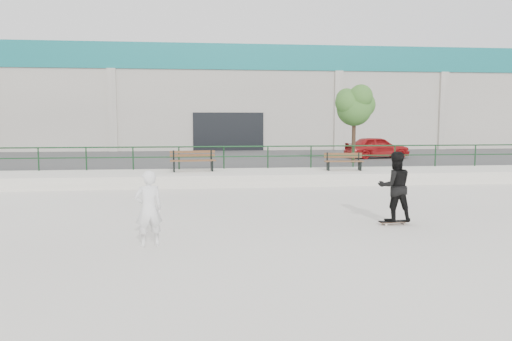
{
  "coord_description": "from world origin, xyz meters",
  "views": [
    {
      "loc": [
        -2.13,
        -11.57,
        2.72
      ],
      "look_at": [
        -0.56,
        2.0,
        1.31
      ],
      "focal_mm": 35.0,
      "sensor_mm": 36.0,
      "label": 1
    }
  ],
  "objects": [
    {
      "name": "ground",
      "position": [
        0.0,
        0.0,
        0.0
      ],
      "size": [
        120.0,
        120.0,
        0.0
      ],
      "primitive_type": "plane",
      "color": "beige",
      "rests_on": "ground"
    },
    {
      "name": "seated_skater",
      "position": [
        -3.2,
        -0.87,
        0.82
      ],
      "size": [
        0.69,
        0.56,
        1.64
      ],
      "primitive_type": "imported",
      "rotation": [
        0.0,
        0.0,
        3.45
      ],
      "color": "white",
      "rests_on": "ground"
    },
    {
      "name": "railing",
      "position": [
        -0.0,
        10.8,
        1.24
      ],
      "size": [
        28.0,
        0.06,
        1.03
      ],
      "color": "#153B1D",
      "rests_on": "ledge"
    },
    {
      "name": "red_car",
      "position": [
        8.07,
        16.05,
        1.12
      ],
      "size": [
        3.75,
        1.74,
        1.24
      ],
      "primitive_type": "imported",
      "rotation": [
        0.0,
        0.0,
        1.65
      ],
      "color": "#A41416",
      "rests_on": "parking_strip"
    },
    {
      "name": "parking_strip",
      "position": [
        0.0,
        18.0,
        0.25
      ],
      "size": [
        60.0,
        14.0,
        0.5
      ],
      "primitive_type": "cube",
      "color": "#3F3F3F",
      "rests_on": "ground"
    },
    {
      "name": "commercial_building",
      "position": [
        -0.0,
        31.99,
        4.58
      ],
      "size": [
        44.2,
        16.33,
        8.0
      ],
      "color": "beige",
      "rests_on": "ground"
    },
    {
      "name": "tree",
      "position": [
        5.79,
        13.19,
        3.46
      ],
      "size": [
        2.22,
        1.98,
        3.95
      ],
      "color": "#432B21",
      "rests_on": "parking_strip"
    },
    {
      "name": "bench_right",
      "position": [
        4.17,
        9.53,
        0.88
      ],
      "size": [
        1.71,
        0.62,
        0.77
      ],
      "rotation": [
        0.0,
        0.0,
        -0.08
      ],
      "color": "#4F3B1B",
      "rests_on": "ledge"
    },
    {
      "name": "bench_left",
      "position": [
        -2.38,
        9.9,
        0.94
      ],
      "size": [
        1.98,
        0.72,
        0.89
      ],
      "rotation": [
        0.0,
        0.0,
        0.08
      ],
      "color": "#4F3B1B",
      "rests_on": "ledge"
    },
    {
      "name": "ledge",
      "position": [
        0.0,
        9.5,
        0.25
      ],
      "size": [
        30.0,
        3.0,
        0.5
      ],
      "primitive_type": "cube",
      "color": "silver",
      "rests_on": "ground"
    },
    {
      "name": "skateboard",
      "position": [
        2.89,
        0.66,
        0.07
      ],
      "size": [
        0.79,
        0.26,
        0.09
      ],
      "rotation": [
        0.0,
        0.0,
        0.08
      ],
      "color": "black",
      "rests_on": "ground"
    },
    {
      "name": "standing_skater",
      "position": [
        2.89,
        0.66,
        1.0
      ],
      "size": [
        0.91,
        0.73,
        1.8
      ],
      "primitive_type": "imported",
      "rotation": [
        0.0,
        0.0,
        3.08
      ],
      "color": "black",
      "rests_on": "skateboard"
    }
  ]
}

